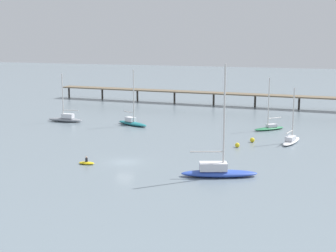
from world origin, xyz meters
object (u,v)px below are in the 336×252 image
object	(u,v)px
sailboat_white	(291,140)
sailboat_gray	(66,118)
dinghy_yellow	(87,163)
mooring_buoy_near	(252,140)
sailboat_green	(270,127)
sailboat_blue	(218,170)
sailboat_teal	(132,122)
mooring_buoy_outer	(237,145)
pier	(289,92)

from	to	relation	value
sailboat_white	sailboat_gray	bearing A→B (deg)	171.56
dinghy_yellow	mooring_buoy_near	size ratio (longest dim) A/B	2.94
sailboat_green	mooring_buoy_near	size ratio (longest dim) A/B	12.46
dinghy_yellow	sailboat_gray	bearing A→B (deg)	123.47
sailboat_white	sailboat_green	bearing A→B (deg)	114.05
dinghy_yellow	sailboat_blue	bearing A→B (deg)	-1.38
sailboat_gray	sailboat_white	xyz separation A→B (m)	(45.38, -6.74, -0.10)
sailboat_blue	sailboat_green	xyz separation A→B (m)	(2.90, 33.22, -0.22)
sailboat_teal	mooring_buoy_outer	size ratio (longest dim) A/B	14.61
sailboat_blue	mooring_buoy_near	size ratio (longest dim) A/B	18.16
sailboat_gray	sailboat_white	distance (m)	45.88
pier	sailboat_blue	world-z (taller)	sailboat_blue
sailboat_teal	sailboat_green	bearing A→B (deg)	6.99
mooring_buoy_near	sailboat_gray	bearing A→B (deg)	168.38
pier	sailboat_green	xyz separation A→B (m)	(-1.48, -27.67, -3.55)
sailboat_gray	sailboat_green	xyz separation A→B (m)	(40.74, 3.68, -0.08)
sailboat_green	sailboat_teal	distance (m)	26.52
sailboat_blue	sailboat_white	distance (m)	24.03
sailboat_teal	mooring_buoy_outer	bearing A→B (deg)	-29.43
pier	dinghy_yellow	world-z (taller)	pier
sailboat_gray	sailboat_green	world-z (taller)	sailboat_gray
sailboat_gray	sailboat_white	size ratio (longest dim) A/B	1.08
sailboat_blue	sailboat_teal	xyz separation A→B (m)	(-23.42, 30.00, -0.15)
sailboat_green	sailboat_white	world-z (taller)	sailboat_green
pier	mooring_buoy_outer	bearing A→B (deg)	-96.21
mooring_buoy_outer	sailboat_gray	bearing A→B (deg)	161.49
dinghy_yellow	mooring_buoy_outer	size ratio (longest dim) A/B	3.09
pier	sailboat_green	bearing A→B (deg)	-93.05
sailboat_teal	mooring_buoy_near	xyz separation A→B (m)	(24.76, -8.51, -0.30)
pier	sailboat_gray	distance (m)	52.69
sailboat_blue	mooring_buoy_outer	world-z (taller)	sailboat_blue
pier	sailboat_gray	size ratio (longest dim) A/B	8.72
sailboat_white	dinghy_yellow	size ratio (longest dim) A/B	3.93
sailboat_green	sailboat_gray	bearing A→B (deg)	-174.84
sailboat_teal	mooring_buoy_near	size ratio (longest dim) A/B	13.87
sailboat_green	mooring_buoy_outer	size ratio (longest dim) A/B	13.12
sailboat_teal	sailboat_white	size ratio (longest dim) A/B	1.20
sailboat_teal	sailboat_white	world-z (taller)	sailboat_teal
sailboat_green	mooring_buoy_outer	world-z (taller)	sailboat_green
sailboat_teal	mooring_buoy_outer	xyz separation A→B (m)	(23.02, -12.98, -0.32)
sailboat_blue	sailboat_teal	bearing A→B (deg)	127.98
sailboat_teal	sailboat_white	xyz separation A→B (m)	(30.97, -7.19, -0.10)
pier	sailboat_teal	size ratio (longest dim) A/B	7.86
sailboat_gray	dinghy_yellow	size ratio (longest dim) A/B	4.26
sailboat_green	mooring_buoy_outer	bearing A→B (deg)	-101.51
sailboat_gray	sailboat_teal	world-z (taller)	sailboat_teal
pier	mooring_buoy_near	xyz separation A→B (m)	(-3.04, -39.40, -3.78)
mooring_buoy_near	sailboat_blue	bearing A→B (deg)	-93.55
pier	mooring_buoy_near	distance (m)	39.70
sailboat_green	mooring_buoy_near	world-z (taller)	sailboat_green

